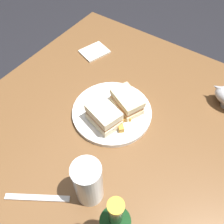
% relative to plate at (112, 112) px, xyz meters
% --- Properties ---
extents(ground_plane, '(6.00, 6.00, 0.00)m').
position_rel_plate_xyz_m(ground_plane, '(0.03, 0.02, -0.74)').
color(ground_plane, black).
extents(dining_table, '(1.02, 0.95, 0.73)m').
position_rel_plate_xyz_m(dining_table, '(0.03, 0.02, -0.37)').
color(dining_table, brown).
rests_on(dining_table, ground).
extents(plate, '(0.28, 0.28, 0.02)m').
position_rel_plate_xyz_m(plate, '(0.00, 0.00, 0.00)').
color(plate, white).
rests_on(plate, dining_table).
extents(sandwich_half_left, '(0.10, 0.12, 0.07)m').
position_rel_plate_xyz_m(sandwich_half_left, '(0.05, 0.01, 0.04)').
color(sandwich_half_left, beige).
rests_on(sandwich_half_left, plate).
extents(sandwich_half_right, '(0.11, 0.13, 0.06)m').
position_rel_plate_xyz_m(sandwich_half_right, '(-0.04, 0.03, 0.04)').
color(sandwich_half_right, beige).
rests_on(sandwich_half_right, plate).
extents(potato_wedge_front, '(0.05, 0.05, 0.02)m').
position_rel_plate_xyz_m(potato_wedge_front, '(0.05, 0.02, 0.02)').
color(potato_wedge_front, '#AD702D').
rests_on(potato_wedge_front, plate).
extents(potato_wedge_middle, '(0.04, 0.04, 0.02)m').
position_rel_plate_xyz_m(potato_wedge_middle, '(0.04, 0.07, 0.02)').
color(potato_wedge_middle, gold).
rests_on(potato_wedge_middle, plate).
extents(potato_wedge_back, '(0.03, 0.04, 0.01)m').
position_rel_plate_xyz_m(potato_wedge_back, '(0.00, 0.06, 0.02)').
color(potato_wedge_back, gold).
rests_on(potato_wedge_back, plate).
extents(potato_wedge_left_edge, '(0.05, 0.05, 0.02)m').
position_rel_plate_xyz_m(potato_wedge_left_edge, '(-0.02, 0.04, 0.02)').
color(potato_wedge_left_edge, '#B77F33').
rests_on(potato_wedge_left_edge, plate).
extents(potato_wedge_right_edge, '(0.04, 0.03, 0.02)m').
position_rel_plate_xyz_m(potato_wedge_right_edge, '(0.03, 0.03, 0.02)').
color(potato_wedge_right_edge, '#B77F33').
rests_on(potato_wedge_right_edge, plate).
extents(potato_wedge_stray, '(0.04, 0.06, 0.02)m').
position_rel_plate_xyz_m(potato_wedge_stray, '(0.01, 0.04, 0.02)').
color(potato_wedge_stray, '#AD702D').
rests_on(potato_wedge_stray, plate).
extents(pint_glass, '(0.08, 0.08, 0.16)m').
position_rel_plate_xyz_m(pint_glass, '(0.27, 0.11, 0.06)').
color(pint_glass, white).
rests_on(pint_glass, dining_table).
extents(napkin, '(0.13, 0.12, 0.01)m').
position_rel_plate_xyz_m(napkin, '(-0.23, -0.25, -0.00)').
color(napkin, silver).
rests_on(napkin, dining_table).
extents(fork, '(0.11, 0.16, 0.01)m').
position_rel_plate_xyz_m(fork, '(0.36, -0.00, -0.00)').
color(fork, silver).
rests_on(fork, dining_table).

